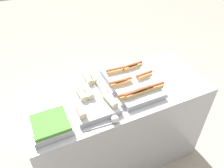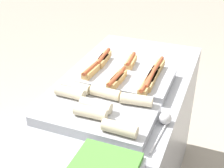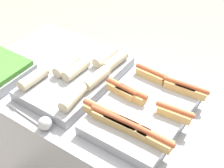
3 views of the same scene
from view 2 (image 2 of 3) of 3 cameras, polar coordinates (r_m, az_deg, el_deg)
The scene contains 4 objects.
counter at distance 1.96m, azimuth 0.58°, elevation -13.12°, with size 1.56×0.71×0.93m.
tray_hotdogs at distance 1.76m, azimuth 2.35°, elevation 1.45°, with size 0.41×0.54×0.10m.
tray_wraps at distance 1.47m, azimuth -2.83°, elevation -5.03°, with size 0.33×0.55×0.10m.
serving_spoon_near at distance 1.45m, azimuth 9.61°, elevation -6.53°, with size 0.26×0.06×0.06m.
Camera 2 is at (-1.34, -0.51, 1.81)m, focal length 50.00 mm.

